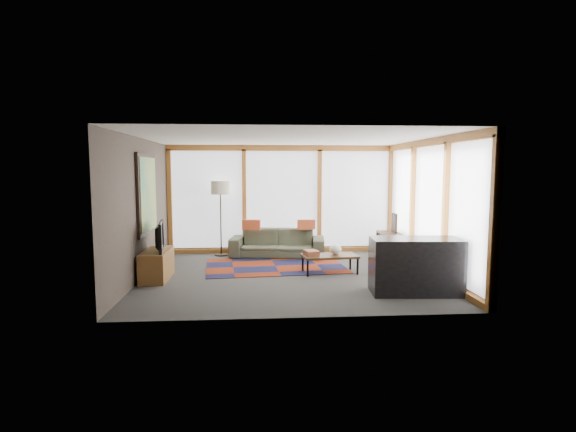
{
  "coord_description": "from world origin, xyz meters",
  "views": [
    {
      "loc": [
        -0.63,
        -8.43,
        2.02
      ],
      "look_at": [
        0.0,
        0.4,
        1.1
      ],
      "focal_mm": 28.0,
      "sensor_mm": 36.0,
      "label": 1
    }
  ],
  "objects": [
    {
      "name": "ground",
      "position": [
        0.0,
        0.0,
        0.0
      ],
      "size": [
        5.5,
        5.5,
        0.0
      ],
      "primitive_type": "plane",
      "color": "#2B2B29",
      "rests_on": "ground"
    },
    {
      "name": "vase",
      "position": [
        0.92,
        0.16,
        0.46
      ],
      "size": [
        0.24,
        0.24,
        0.2
      ],
      "primitive_type": "ellipsoid",
      "rotation": [
        0.0,
        0.0,
        -0.01
      ],
      "color": "silver",
      "rests_on": "coffee_table"
    },
    {
      "name": "pillow_right",
      "position": [
        0.53,
        1.87,
        0.75
      ],
      "size": [
        0.41,
        0.13,
        0.23
      ],
      "primitive_type": "cube",
      "rotation": [
        0.0,
        0.0,
        0.01
      ],
      "color": "#BC4B27",
      "rests_on": "sofa"
    },
    {
      "name": "room_envelope",
      "position": [
        0.49,
        0.56,
        1.54
      ],
      "size": [
        5.52,
        5.02,
        2.62
      ],
      "color": "#3E362E",
      "rests_on": "ground"
    },
    {
      "name": "sofa",
      "position": [
        -0.14,
        1.89,
        0.32
      ],
      "size": [
        2.26,
        1.12,
        0.63
      ],
      "primitive_type": "imported",
      "rotation": [
        0.0,
        0.0,
        -0.13
      ],
      "color": "#323627",
      "rests_on": "ground"
    },
    {
      "name": "book_stack",
      "position": [
        0.43,
        0.1,
        0.41
      ],
      "size": [
        0.31,
        0.35,
        0.1
      ],
      "primitive_type": "cube",
      "rotation": [
        0.0,
        0.0,
        0.25
      ],
      "color": "brown",
      "rests_on": "coffee_table"
    },
    {
      "name": "bowl_b",
      "position": [
        2.43,
        0.6,
        0.62
      ],
      "size": [
        0.2,
        0.2,
        0.08
      ],
      "primitive_type": "ellipsoid",
      "rotation": [
        0.0,
        0.0,
        0.21
      ],
      "color": "black",
      "rests_on": "bookshelf"
    },
    {
      "name": "bowl_a",
      "position": [
        2.43,
        0.28,
        0.62
      ],
      "size": [
        0.22,
        0.22,
        0.1
      ],
      "primitive_type": "ellipsoid",
      "rotation": [
        0.0,
        0.0,
        0.08
      ],
      "color": "black",
      "rests_on": "bookshelf"
    },
    {
      "name": "bookshelf",
      "position": [
        2.43,
        0.84,
        0.29
      ],
      "size": [
        0.42,
        2.3,
        0.57
      ],
      "primitive_type": null,
      "color": "#2F2014",
      "rests_on": "ground"
    },
    {
      "name": "television",
      "position": [
        -2.46,
        -0.16,
        0.8
      ],
      "size": [
        0.26,
        0.93,
        0.53
      ],
      "primitive_type": "imported",
      "rotation": [
        0.0,
        0.0,
        1.73
      ],
      "color": "black",
      "rests_on": "tv_console"
    },
    {
      "name": "shelf_picture",
      "position": [
        2.54,
        1.6,
        0.8
      ],
      "size": [
        0.06,
        0.34,
        0.45
      ],
      "primitive_type": "cube",
      "rotation": [
        0.0,
        0.0,
        -0.04
      ],
      "color": "black",
      "rests_on": "bookshelf"
    },
    {
      "name": "tv_console",
      "position": [
        -2.47,
        -0.13,
        0.27
      ],
      "size": [
        0.45,
        1.07,
        0.54
      ],
      "primitive_type": "cube",
      "color": "brown",
      "rests_on": "ground"
    },
    {
      "name": "rug",
      "position": [
        -0.24,
        0.8,
        0.01
      ],
      "size": [
        2.99,
        2.07,
        0.01
      ],
      "primitive_type": "cube",
      "rotation": [
        0.0,
        0.0,
        0.09
      ],
      "color": "maroon",
      "rests_on": "ground"
    },
    {
      "name": "floor_lamp",
      "position": [
        -1.46,
        2.09,
        0.88
      ],
      "size": [
        0.44,
        0.44,
        1.75
      ],
      "primitive_type": null,
      "color": "black",
      "rests_on": "ground"
    },
    {
      "name": "coffee_table",
      "position": [
        0.8,
        0.12,
        0.18
      ],
      "size": [
        1.12,
        0.64,
        0.36
      ],
      "primitive_type": null,
      "rotation": [
        0.0,
        0.0,
        0.11
      ],
      "color": "#2F2014",
      "rests_on": "ground"
    },
    {
      "name": "bar_counter",
      "position": [
        1.96,
        -1.41,
        0.45
      ],
      "size": [
        1.48,
        0.78,
        0.91
      ],
      "primitive_type": "cube",
      "rotation": [
        0.0,
        0.0,
        -0.08
      ],
      "color": "black",
      "rests_on": "ground"
    },
    {
      "name": "pillow_left",
      "position": [
        -0.74,
        1.9,
        0.75
      ],
      "size": [
        0.43,
        0.2,
        0.23
      ],
      "primitive_type": "cube",
      "rotation": [
        0.0,
        0.0,
        -0.18
      ],
      "color": "#BC4B27",
      "rests_on": "sofa"
    }
  ]
}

